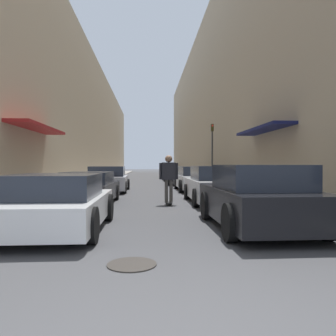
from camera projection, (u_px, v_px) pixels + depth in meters
ground at (150, 181)px, 28.07m from camera, size 141.75×141.75×0.00m
curb_strip_left at (110, 177)px, 34.25m from camera, size 1.80×64.43×0.12m
curb_strip_right at (189, 177)px, 34.76m from camera, size 1.80×64.43×0.12m
building_row_left at (82, 123)px, 34.00m from camera, size 4.90×64.43×11.53m
building_row_right at (216, 105)px, 34.85m from camera, size 4.90×64.43×15.48m
parked_car_left_0 at (56, 204)px, 6.91m from camera, size 2.08×4.00×1.21m
parked_car_left_1 at (89, 188)px, 11.74m from camera, size 1.87×4.05×1.16m
parked_car_left_2 at (108, 180)px, 17.12m from camera, size 2.09×4.16×1.32m
parked_car_right_0 at (257, 198)px, 7.19m from camera, size 2.01×4.00×1.41m
parked_car_right_1 at (216, 185)px, 12.11m from camera, size 2.02×4.05×1.36m
parked_car_right_2 at (194, 179)px, 17.75m from camera, size 1.88×4.50×1.31m
parked_car_right_3 at (181, 176)px, 23.08m from camera, size 1.99×4.02×1.27m
parked_car_right_4 at (175, 174)px, 28.53m from camera, size 2.01×4.39×1.22m
skateboarder at (169, 174)px, 11.55m from camera, size 0.67×0.78×1.75m
manhole_cover at (132, 264)px, 4.61m from camera, size 0.70×0.70×0.02m
traffic_light at (212, 148)px, 20.57m from camera, size 0.16×0.22×3.84m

